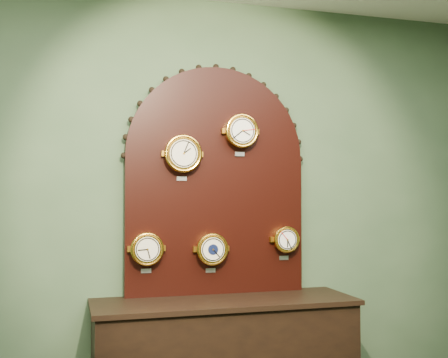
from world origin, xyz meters
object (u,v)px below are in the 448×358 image
object	(u,v)px
display_board	(216,173)
arabic_clock	(241,131)
tide_clock	(286,239)
barometer	(212,249)
hygrometer	(147,249)
roman_clock	(183,154)

from	to	relation	value
display_board	arabic_clock	distance (m)	0.32
arabic_clock	tide_clock	world-z (taller)	arabic_clock
display_board	barometer	size ratio (longest dim) A/B	5.87
display_board	hygrometer	xyz separation A→B (m)	(-0.47, -0.07, -0.49)
hygrometer	tide_clock	xyz separation A→B (m)	(0.94, 0.00, 0.04)
tide_clock	arabic_clock	bearing A→B (deg)	-179.76
arabic_clock	roman_clock	bearing A→B (deg)	-179.94
arabic_clock	hygrometer	size ratio (longest dim) A/B	1.06
barometer	hygrometer	bearing A→B (deg)	179.98
tide_clock	barometer	bearing A→B (deg)	-179.89
arabic_clock	hygrometer	xyz separation A→B (m)	(-0.62, 0.00, -0.76)
display_board	hygrometer	world-z (taller)	display_board
display_board	hygrometer	size ratio (longest dim) A/B	5.88
display_board	barometer	world-z (taller)	display_board
barometer	tide_clock	xyz separation A→B (m)	(0.51, 0.00, 0.05)
tide_clock	display_board	bearing A→B (deg)	172.08
barometer	roman_clock	bearing A→B (deg)	-179.79
barometer	tide_clock	distance (m)	0.52
tide_clock	hygrometer	bearing A→B (deg)	-179.95
hygrometer	display_board	bearing A→B (deg)	8.08
display_board	tide_clock	size ratio (longest dim) A/B	6.64
roman_clock	hygrometer	world-z (taller)	roman_clock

